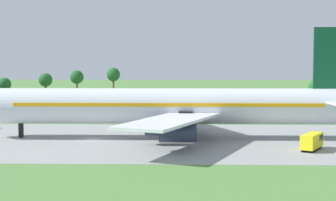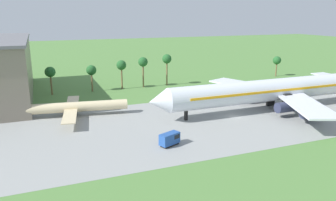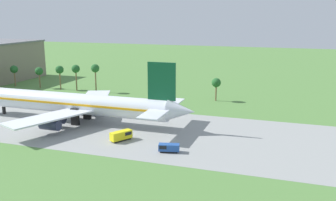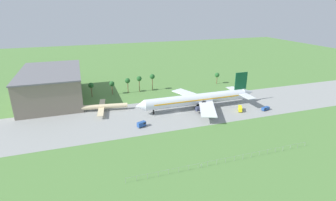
% 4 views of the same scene
% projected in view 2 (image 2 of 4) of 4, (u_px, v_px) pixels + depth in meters
% --- Properties ---
extents(ground_plane, '(600.00, 600.00, 0.00)m').
position_uv_depth(ground_plane, '(234.00, 116.00, 89.78)').
color(ground_plane, '#517F3D').
extents(taxiway_strip, '(320.00, 44.00, 0.02)m').
position_uv_depth(taxiway_strip, '(234.00, 116.00, 89.78)').
color(taxiway_strip, gray).
rests_on(taxiway_strip, ground_plane).
extents(jet_airliner, '(77.09, 52.07, 19.96)m').
position_uv_depth(jet_airliner, '(275.00, 90.00, 95.41)').
color(jet_airliner, silver).
rests_on(jet_airliner, ground_plane).
extents(regional_aircraft, '(30.45, 27.53, 7.88)m').
position_uv_depth(regional_aircraft, '(71.00, 107.00, 89.14)').
color(regional_aircraft, beige).
rests_on(regional_aircraft, ground_plane).
extents(fuel_truck, '(4.97, 3.60, 2.77)m').
position_uv_depth(fuel_truck, '(170.00, 139.00, 69.61)').
color(fuel_truck, black).
rests_on(fuel_truck, ground_plane).
extents(palm_tree_row, '(99.44, 3.60, 12.26)m').
position_uv_depth(palm_tree_row, '(148.00, 65.00, 124.23)').
color(palm_tree_row, brown).
rests_on(palm_tree_row, ground_plane).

